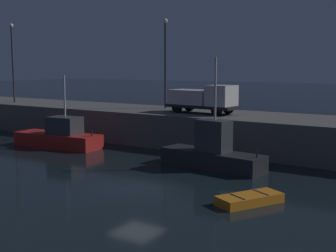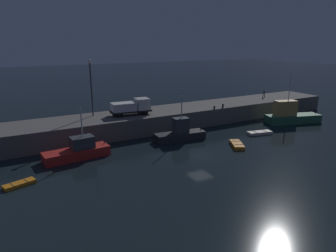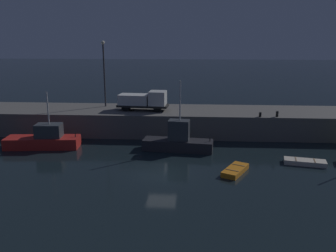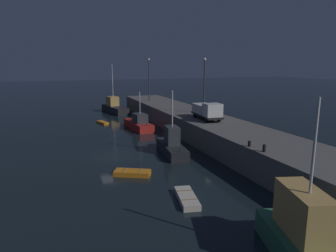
{
  "view_description": "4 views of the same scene",
  "coord_description": "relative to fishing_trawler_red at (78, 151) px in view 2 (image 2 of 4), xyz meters",
  "views": [
    {
      "loc": [
        14.52,
        -19.17,
        6.56
      ],
      "look_at": [
        -3.07,
        7.79,
        2.31
      ],
      "focal_mm": 48.5,
      "sensor_mm": 36.0,
      "label": 1
    },
    {
      "loc": [
        -20.23,
        -28.14,
        13.22
      ],
      "look_at": [
        -1.27,
        5.68,
        2.56
      ],
      "focal_mm": 32.88,
      "sensor_mm": 36.0,
      "label": 2
    },
    {
      "loc": [
        2.37,
        -27.81,
        11.24
      ],
      "look_at": [
        0.19,
        5.72,
        2.75
      ],
      "focal_mm": 37.66,
      "sensor_mm": 36.0,
      "label": 3
    },
    {
      "loc": [
        32.11,
        -5.68,
        10.06
      ],
      "look_at": [
        -1.73,
        7.21,
        2.59
      ],
      "focal_mm": 32.58,
      "sensor_mm": 36.0,
      "label": 4
    }
  ],
  "objects": [
    {
      "name": "ground_plane",
      "position": [
        12.84,
        -6.57,
        -0.88
      ],
      "size": [
        320.0,
        320.0,
        0.0
      ],
      "primitive_type": "plane",
      "color": "black"
    },
    {
      "name": "lamp_post_east",
      "position": [
        4.47,
        8.91,
        6.58
      ],
      "size": [
        0.44,
        0.44,
        8.09
      ],
      "color": "#38383D",
      "rests_on": "pier_quay"
    },
    {
      "name": "bollard_central",
      "position": [
        24.74,
        4.12,
        2.17
      ],
      "size": [
        0.28,
        0.28,
        0.63
      ],
      "primitive_type": "cylinder",
      "color": "black",
      "rests_on": "pier_quay"
    },
    {
      "name": "dockworker",
      "position": [
        37.68,
        7.68,
        2.77
      ],
      "size": [
        0.4,
        0.4,
        1.6
      ],
      "color": "black",
      "rests_on": "pier_quay"
    },
    {
      "name": "fishing_boat_blue",
      "position": [
        35.1,
        -1.01,
        0.38
      ],
      "size": [
        9.57,
        5.18,
        8.55
      ],
      "color": "#2D6647",
      "rests_on": "ground"
    },
    {
      "name": "rowboat_white_mid",
      "position": [
        -6.67,
        -4.54,
        -0.71
      ],
      "size": [
        3.03,
        1.78,
        0.37
      ],
      "color": "orange",
      "rests_on": "ground"
    },
    {
      "name": "bollard_west",
      "position": [
        22.88,
        3.98,
        2.11
      ],
      "size": [
        0.28,
        0.28,
        0.51
      ],
      "primitive_type": "cylinder",
      "color": "black",
      "rests_on": "pier_quay"
    },
    {
      "name": "utility_truck",
      "position": [
        9.66,
        6.71,
        3.07
      ],
      "size": [
        6.15,
        2.58,
        2.34
      ],
      "color": "black",
      "rests_on": "pier_quay"
    },
    {
      "name": "fishing_boat_white",
      "position": [
        14.01,
        -0.0,
        0.11
      ],
      "size": [
        7.25,
        2.79,
        7.15
      ],
      "color": "#232328",
      "rests_on": "ground"
    },
    {
      "name": "pier_quay",
      "position": [
        12.84,
        7.27,
        0.49
      ],
      "size": [
        71.65,
        7.44,
        2.74
      ],
      "color": "#5B5956",
      "rests_on": "ground"
    },
    {
      "name": "dinghy_red_small",
      "position": [
        19.11,
        -5.9,
        -0.66
      ],
      "size": [
        2.69,
        3.5,
        0.49
      ],
      "color": "orange",
      "rests_on": "ground"
    },
    {
      "name": "fishing_trawler_red",
      "position": [
        0.0,
        0.0,
        0.0
      ],
      "size": [
        7.7,
        2.98,
        5.86
      ],
      "color": "red",
      "rests_on": "ground"
    },
    {
      "name": "dinghy_orange_near",
      "position": [
        25.69,
        -3.41,
        -0.66
      ],
      "size": [
        3.82,
        1.97,
        0.47
      ],
      "color": "beige",
      "rests_on": "ground"
    }
  ]
}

